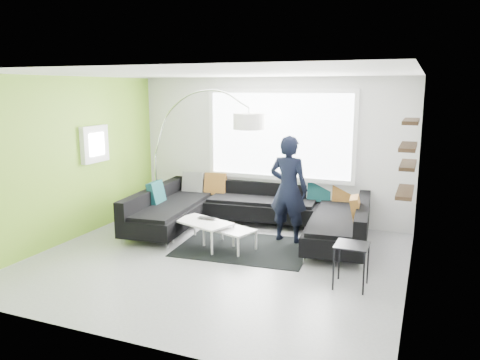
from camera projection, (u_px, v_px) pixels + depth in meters
name	position (u px, v px, depth m)	size (l,w,h in m)	color
ground	(217.00, 260.00, 7.18)	(5.50, 5.50, 0.00)	gray
room_shell	(224.00, 141.00, 7.00)	(5.54, 5.04, 2.82)	silver
sectional_sofa	(251.00, 214.00, 8.34)	(4.25, 2.86, 0.87)	black
rug	(244.00, 247.00, 7.72)	(2.11, 1.54, 0.01)	black
coffee_table	(216.00, 235.00, 7.74)	(1.26, 0.73, 0.41)	white
arc_lamp	(155.00, 155.00, 9.31)	(2.41, 0.91, 2.57)	silver
side_table	(351.00, 266.00, 6.16)	(0.43, 0.43, 0.59)	black
person	(288.00, 189.00, 7.89)	(0.70, 0.49, 1.83)	black
laptop	(206.00, 219.00, 7.87)	(0.32, 0.20, 0.02)	black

